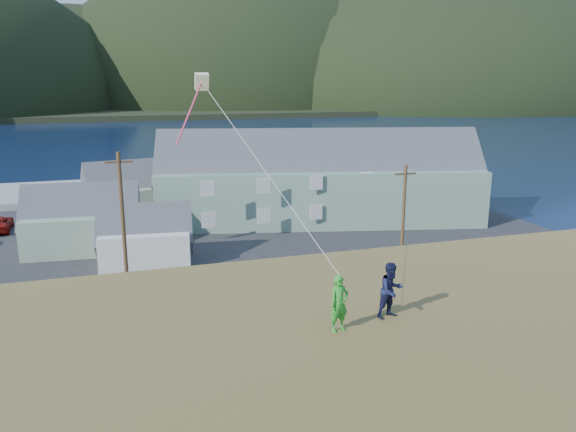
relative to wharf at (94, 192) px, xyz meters
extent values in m
plane|color=#0A1638|center=(6.00, -40.00, -0.45)|extent=(900.00, 900.00, 0.00)
cube|color=#4C3D19|center=(6.00, -42.00, -0.40)|extent=(110.00, 8.00, 0.10)
cube|color=#28282B|center=(6.00, -23.00, -0.39)|extent=(72.00, 36.00, 0.12)
cube|color=gray|center=(0.00, 0.00, 0.00)|extent=(26.00, 14.00, 0.90)
cube|color=black|center=(6.00, 290.00, 0.55)|extent=(900.00, 320.00, 2.00)
ellipsoid|color=black|center=(-14.00, 260.00, 1.55)|extent=(200.00, 180.00, 100.00)
ellipsoid|color=black|center=(76.00, 250.00, 1.55)|extent=(230.00, 207.00, 142.60)
ellipsoid|color=black|center=(186.00, 230.00, 1.55)|extent=(280.00, 252.00, 134.40)
ellipsoid|color=black|center=(306.00, 260.00, 1.55)|extent=(240.00, 216.00, 100.80)
cube|color=gray|center=(22.21, -20.82, 2.37)|extent=(32.71, 15.90, 5.40)
cube|color=#47474C|center=(22.21, -20.82, 6.51)|extent=(33.16, 15.84, 8.82)
cube|color=gray|center=(-0.21, -24.32, 1.25)|extent=(9.34, 6.64, 3.16)
cube|color=#47474C|center=(-0.21, -24.32, 3.62)|extent=(9.82, 6.49, 5.72)
cube|color=silver|center=(4.61, -29.59, 1.00)|extent=(7.16, 5.49, 2.66)
cube|color=#47474C|center=(4.61, -29.59, 3.00)|extent=(7.65, 5.52, 4.73)
cube|color=gray|center=(5.08, -13.72, 1.32)|extent=(11.32, 8.03, 3.31)
cube|color=#47474C|center=(5.08, -13.72, 3.91)|extent=(11.80, 8.05, 6.13)
cylinder|color=#47331E|center=(2.96, -38.50, 4.57)|extent=(0.24, 0.24, 9.79)
cylinder|color=#47331E|center=(21.93, -38.50, 3.75)|extent=(0.24, 0.24, 8.16)
imported|color=#2B4D6D|center=(9.62, -15.85, 0.32)|extent=(1.84, 4.09, 1.30)
imported|color=navy|center=(4.65, -22.74, 0.40)|extent=(1.94, 4.36, 1.46)
imported|color=black|center=(2.74, -14.98, 0.46)|extent=(2.40, 4.83, 1.58)
imported|color=green|center=(8.35, -59.37, 7.56)|extent=(0.66, 0.52, 1.61)
imported|color=#161A3C|center=(10.15, -58.97, 7.59)|extent=(0.93, 0.80, 1.67)
cube|color=beige|center=(5.70, -53.39, 13.50)|extent=(0.46, 0.44, 0.60)
cylinder|color=#EE3E62|center=(5.10, -54.64, 12.60)|extent=(0.06, 0.06, 3.31)
cylinder|color=white|center=(7.02, -56.38, 10.93)|extent=(0.02, 0.02, 8.32)
camera|label=1|loc=(2.69, -72.75, 13.56)|focal=35.00mm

